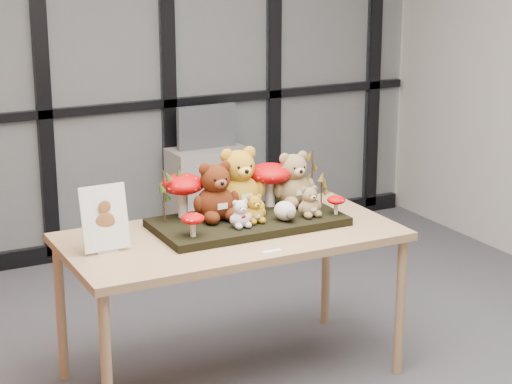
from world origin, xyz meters
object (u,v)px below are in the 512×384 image
display_table (231,245)px  mushroom_front_left (193,224)px  plush_cream_hedgehog (285,210)px  mushroom_back_left (183,194)px  bear_pooh_yellow (238,177)px  mushroom_back_right (270,183)px  bear_small_yellow (254,207)px  bear_tan_back (293,176)px  bear_beige_small (309,200)px  cabinet (208,198)px  sign_holder (105,221)px  bear_brown_medium (215,188)px  diorama_tray (248,222)px  monitor (206,127)px  bear_white_bow (240,212)px  mushroom_front_right (336,204)px

display_table → mushroom_front_left: 0.30m
display_table → plush_cream_hedgehog: 0.33m
mushroom_back_left → display_table: bearing=-55.6°
plush_cream_hedgehog → bear_pooh_yellow: bearing=120.6°
plush_cream_hedgehog → mushroom_back_right: mushroom_back_right is taller
bear_small_yellow → mushroom_back_left: (-0.28, 0.25, 0.04)m
bear_tan_back → mushroom_front_left: bearing=-159.9°
display_table → bear_beige_small: (0.42, -0.05, 0.19)m
cabinet → bear_small_yellow: bearing=-107.8°
bear_pooh_yellow → sign_holder: 0.80m
plush_cream_hedgehog → mushroom_back_right: size_ratio=0.43×
bear_brown_medium → cabinet: bearing=67.1°
mushroom_back_right → diorama_tray: bearing=-145.0°
bear_pooh_yellow → bear_brown_medium: bear_pooh_yellow is taller
diorama_tray → cabinet: size_ratio=1.31×
bear_pooh_yellow → bear_small_yellow: (-0.01, -0.20, -0.11)m
bear_pooh_yellow → plush_cream_hedgehog: bearing=-59.4°
sign_holder → monitor: size_ratio=0.72×
bear_tan_back → bear_white_bow: 0.49m
bear_tan_back → monitor: (0.30, 1.78, -0.09)m
bear_beige_small → bear_small_yellow: bearing=173.5°
bear_brown_medium → cabinet: bear_brown_medium is taller
bear_pooh_yellow → bear_small_yellow: bear_pooh_yellow is taller
display_table → bear_pooh_yellow: size_ratio=4.46×
bear_pooh_yellow → bear_tan_back: bearing=-2.7°
monitor → bear_small_yellow: bearing=-107.7°
sign_holder → bear_small_yellow: bearing=-4.5°
display_table → cabinet: bearing=69.1°
mushroom_front_left → monitor: monitor is taller
display_table → mushroom_front_left: mushroom_front_left is taller
bear_white_bow → mushroom_front_right: size_ratio=1.46×
bear_pooh_yellow → bear_beige_small: size_ratio=2.15×
bear_small_yellow → mushroom_front_right: bear_small_yellow is taller
bear_beige_small → bear_white_bow: bearing=-179.7°
mushroom_back_left → mushroom_back_right: (0.49, -0.03, 0.00)m
mushroom_front_right → cabinet: 2.09m
display_table → mushroom_back_right: bearing=32.2°
diorama_tray → mushroom_front_right: (0.44, -0.14, 0.07)m
bear_beige_small → mushroom_front_left: (-0.66, -0.02, -0.02)m
mushroom_front_left → cabinet: 2.30m
bear_beige_small → sign_holder: sign_holder is taller
bear_white_bow → bear_pooh_yellow: bearing=66.0°
bear_small_yellow → diorama_tray: bearing=88.5°
bear_pooh_yellow → bear_beige_small: (0.29, -0.24, -0.10)m
bear_white_bow → cabinet: size_ratio=0.21×
bear_pooh_yellow → mushroom_back_right: bearing=4.6°
bear_beige_small → cabinet: bearing=80.9°
mushroom_back_left → bear_white_bow: bearing=-56.5°
bear_pooh_yellow → bear_small_yellow: 0.23m
mushroom_front_left → cabinet: size_ratio=0.17×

